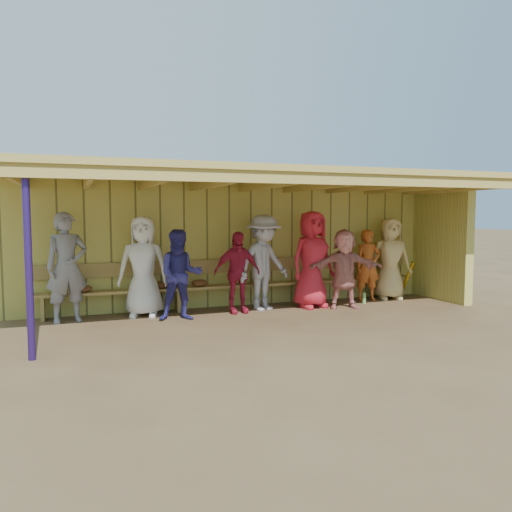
{
  "coord_description": "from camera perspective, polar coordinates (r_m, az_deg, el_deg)",
  "views": [
    {
      "loc": [
        -3.08,
        -8.03,
        1.8
      ],
      "look_at": [
        0.0,
        0.35,
        1.05
      ],
      "focal_mm": 35.0,
      "sensor_mm": 36.0,
      "label": 1
    }
  ],
  "objects": [
    {
      "name": "player_c",
      "position": [
        8.55,
        -8.63,
        -2.15
      ],
      "size": [
        0.82,
        0.68,
        1.55
      ],
      "primitive_type": "imported",
      "rotation": [
        0.0,
        0.0,
        -0.14
      ],
      "color": "navy",
      "rests_on": "ground"
    },
    {
      "name": "player_extra",
      "position": [
        9.64,
        6.42,
        -0.4
      ],
      "size": [
        1.0,
        0.75,
        1.86
      ],
      "primitive_type": "imported",
      "rotation": [
        0.0,
        0.0,
        0.19
      ],
      "color": "red",
      "rests_on": "ground"
    },
    {
      "name": "player_g",
      "position": [
        10.58,
        12.67,
        -1.05
      ],
      "size": [
        0.59,
        0.44,
        1.49
      ],
      "primitive_type": "imported",
      "rotation": [
        0.0,
        0.0,
        -0.17
      ],
      "color": "#BC551E",
      "rests_on": "ground"
    },
    {
      "name": "dugout_structure",
      "position": [
        9.38,
        1.52,
        4.16
      ],
      "size": [
        8.8,
        3.2,
        2.5
      ],
      "color": "#B9AF4F",
      "rests_on": "ground"
    },
    {
      "name": "player_a",
      "position": [
        8.86,
        -20.8,
        -1.21
      ],
      "size": [
        0.75,
        0.58,
        1.84
      ],
      "primitive_type": "imported",
      "rotation": [
        0.0,
        0.0,
        0.22
      ],
      "color": "gray",
      "rests_on": "ground"
    },
    {
      "name": "player_h",
      "position": [
        10.88,
        15.11,
        -0.3
      ],
      "size": [
        0.96,
        0.76,
        1.73
      ],
      "primitive_type": "imported",
      "rotation": [
        0.0,
        0.0,
        -0.28
      ],
      "color": "#D6BA78",
      "rests_on": "ground"
    },
    {
      "name": "player_f",
      "position": [
        9.68,
        10.06,
        -1.44
      ],
      "size": [
        1.48,
        0.82,
        1.52
      ],
      "primitive_type": "imported",
      "rotation": [
        0.0,
        0.0,
        -0.28
      ],
      "color": "tan",
      "rests_on": "ground"
    },
    {
      "name": "bench",
      "position": [
        9.73,
        -1.56,
        -2.71
      ],
      "size": [
        7.6,
        0.34,
        0.93
      ],
      "color": "#A08444",
      "rests_on": "ground"
    },
    {
      "name": "player_b",
      "position": [
        8.96,
        -12.78,
        -1.17
      ],
      "size": [
        0.99,
        0.78,
        1.77
      ],
      "primitive_type": "imported",
      "rotation": [
        0.0,
        0.0,
        -0.28
      ],
      "color": "white",
      "rests_on": "ground"
    },
    {
      "name": "player_d",
      "position": [
        9.08,
        -2.18,
        -1.88
      ],
      "size": [
        0.88,
        0.38,
        1.49
      ],
      "primitive_type": "imported",
      "rotation": [
        0.0,
        0.0,
        0.02
      ],
      "color": "#B11C36",
      "rests_on": "ground"
    },
    {
      "name": "dugout_equipment",
      "position": [
        9.38,
        -6.36,
        -3.26
      ],
      "size": [
        6.81,
        0.62,
        0.8
      ],
      "color": "gold",
      "rests_on": "ground"
    },
    {
      "name": "player_e",
      "position": [
        9.33,
        0.86,
        -0.76
      ],
      "size": [
        1.32,
        1.04,
        1.79
      ],
      "primitive_type": "imported",
      "rotation": [
        0.0,
        0.0,
        0.38
      ],
      "color": "#9D9AA2",
      "rests_on": "ground"
    },
    {
      "name": "ground",
      "position": [
        8.79,
        0.79,
        -7.02
      ],
      "size": [
        90.0,
        90.0,
        0.0
      ],
      "primitive_type": "plane",
      "color": "brown",
      "rests_on": "ground"
    }
  ]
}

